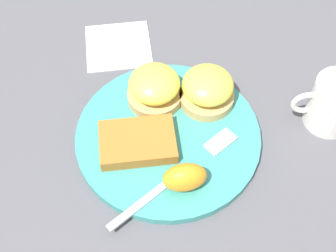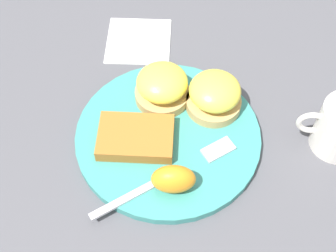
% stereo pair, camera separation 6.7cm
% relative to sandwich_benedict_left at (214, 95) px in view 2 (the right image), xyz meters
% --- Properties ---
extents(ground_plane, '(1.10, 1.10, 0.00)m').
position_rel_sandwich_benedict_left_xyz_m(ground_plane, '(0.06, 0.06, -0.04)').
color(ground_plane, '#4C4C51').
extents(plate, '(0.27, 0.27, 0.01)m').
position_rel_sandwich_benedict_left_xyz_m(plate, '(0.06, 0.06, -0.04)').
color(plate, teal).
rests_on(plate, ground_plane).
extents(sandwich_benedict_left, '(0.08, 0.08, 0.06)m').
position_rel_sandwich_benedict_left_xyz_m(sandwich_benedict_left, '(0.00, 0.00, 0.00)').
color(sandwich_benedict_left, tan).
rests_on(sandwich_benedict_left, plate).
extents(sandwich_benedict_right, '(0.08, 0.08, 0.06)m').
position_rel_sandwich_benedict_left_xyz_m(sandwich_benedict_right, '(0.08, -0.01, 0.00)').
color(sandwich_benedict_right, tan).
rests_on(sandwich_benedict_right, plate).
extents(hashbrown_patty, '(0.11, 0.08, 0.02)m').
position_rel_sandwich_benedict_left_xyz_m(hashbrown_patty, '(0.11, 0.08, -0.02)').
color(hashbrown_patty, '#9F6225').
rests_on(hashbrown_patty, plate).
extents(orange_wedge, '(0.06, 0.04, 0.04)m').
position_rel_sandwich_benedict_left_xyz_m(orange_wedge, '(0.04, 0.15, -0.01)').
color(orange_wedge, orange).
rests_on(orange_wedge, plate).
extents(fork, '(0.19, 0.15, 0.00)m').
position_rel_sandwich_benedict_left_xyz_m(fork, '(0.05, 0.13, -0.03)').
color(fork, silver).
rests_on(fork, plate).
extents(napkin, '(0.12, 0.12, 0.00)m').
position_rel_sandwich_benedict_left_xyz_m(napkin, '(0.14, -0.14, -0.04)').
color(napkin, white).
rests_on(napkin, ground_plane).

